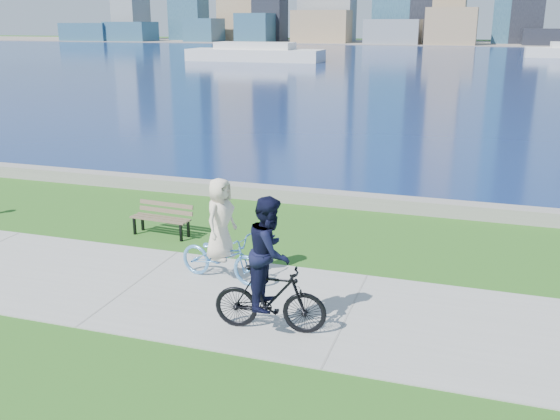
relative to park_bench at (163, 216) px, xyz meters
The scene contains 9 objects.
ground 2.87m from the park_bench, 72.80° to the right, with size 320.00×320.00×0.00m, color #225616.
concrete_path 2.87m from the park_bench, 72.80° to the right, with size 80.00×3.50×0.02m, color #969692.
seawall 3.60m from the park_bench, 76.50° to the left, with size 90.00×0.50×0.35m, color gray.
bay_water 69.30m from the park_bench, 89.31° to the left, with size 320.00×131.00×0.01m, color #0C1F4E.
far_shore 127.29m from the park_bench, 89.62° to the left, with size 320.00×30.00×0.12m, color slate.
ferry_near 62.21m from the park_bench, 108.32° to the left, with size 16.07×4.59×2.18m.
park_bench is the anchor object (origin of this frame).
cyclist_woman 3.05m from the park_bench, 40.99° to the right, with size 0.90×1.82×1.95m.
cyclist_man 5.25m from the park_bench, 43.46° to the right, with size 0.74×1.81×2.17m.
Camera 1 is at (5.82, -9.19, 4.67)m, focal length 40.00 mm.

